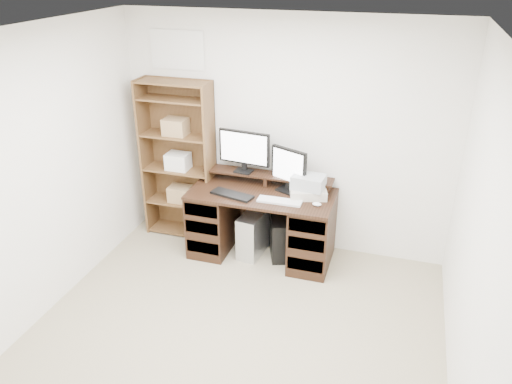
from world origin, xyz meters
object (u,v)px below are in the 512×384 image
at_px(monitor_small, 289,168).
at_px(bookshelf, 179,159).
at_px(tower_black, 280,236).
at_px(desk, 262,223).
at_px(monitor_wide, 244,149).
at_px(tower_silver, 254,233).
at_px(printer, 308,192).

xyz_separation_m(monitor_small, bookshelf, (-1.27, 0.09, -0.08)).
relative_size(monitor_small, tower_black, 0.94).
bearing_deg(desk, monitor_small, 27.10).
bearing_deg(monitor_small, bookshelf, -160.21).
bearing_deg(monitor_wide, bookshelf, -174.36).
bearing_deg(monitor_small, tower_silver, -138.37).
bearing_deg(tower_silver, tower_black, 15.92).
bearing_deg(desk, tower_silver, 170.01).
distance_m(desk, printer, 0.62).
distance_m(monitor_wide, printer, 0.82).
xyz_separation_m(tower_black, bookshelf, (-1.21, 0.16, 0.69)).
bearing_deg(printer, monitor_wide, 151.45).
distance_m(tower_black, bookshelf, 1.41).
distance_m(monitor_small, tower_black, 0.78).
xyz_separation_m(monitor_wide, bookshelf, (-0.77, 0.01, -0.20)).
relative_size(printer, tower_silver, 0.75).
relative_size(monitor_wide, printer, 1.56).
distance_m(tower_silver, bookshelf, 1.17).
relative_size(monitor_small, bookshelf, 0.26).
relative_size(monitor_small, printer, 1.27).
xyz_separation_m(printer, bookshelf, (-1.50, 0.16, 0.12)).
relative_size(desk, bookshelf, 0.83).
height_order(printer, bookshelf, bookshelf).
bearing_deg(tower_silver, printer, 10.92).
height_order(monitor_small, tower_black, monitor_small).
xyz_separation_m(desk, tower_black, (0.18, 0.06, -0.16)).
bearing_deg(desk, printer, 6.10).
bearing_deg(desk, tower_black, 17.36).
xyz_separation_m(monitor_wide, printer, (0.73, -0.16, -0.33)).
bearing_deg(bookshelf, monitor_small, -3.93).
distance_m(tower_silver, tower_black, 0.28).
relative_size(tower_silver, bookshelf, 0.27).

